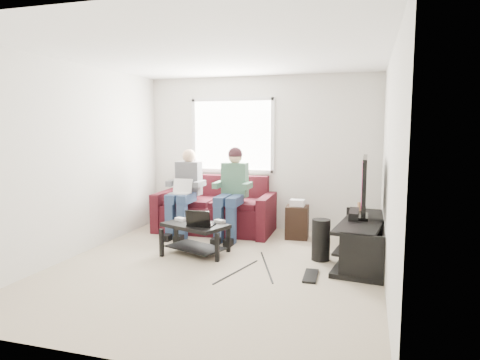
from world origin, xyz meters
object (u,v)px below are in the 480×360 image
Objects in this scene: sofa at (216,211)px; tv at (364,184)px; end_table at (297,221)px; coffee_table at (195,232)px; tv_stand at (362,243)px; subwoofer at (321,240)px.

tv reaches higher than sofa.
end_table is at bearing 140.52° from tv.
end_table is (1.20, 1.26, -0.04)m from coffee_table.
tv_stand is 3.16× the size of subwoofer.
sofa is 2.66m from tv.
subwoofer is 0.88× the size of end_table.
sofa is at bearing 98.20° from coffee_table.
tv is 1.49m from end_table.
tv_stand reaches higher than coffee_table.
end_table is (-1.00, 0.82, -0.73)m from tv.
tv is at bearing -39.48° from end_table.
tv reaches higher than tv_stand.
tv is 0.93m from subwoofer.
sofa is at bearing 158.86° from tv.
end_table reaches higher than coffee_table.
sofa reaches higher than subwoofer.
coffee_table is at bearing -133.72° from end_table.
tv_stand is 1.57× the size of tv.
sofa reaches higher than tv_stand.
coffee_table is 2.23m from tv_stand.
tv is at bearing 91.47° from tv_stand.
end_table reaches higher than subwoofer.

